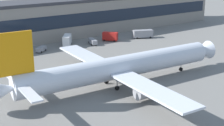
{
  "coord_description": "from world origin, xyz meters",
  "views": [
    {
      "loc": [
        -50.11,
        -66.36,
        31.59
      ],
      "look_at": [
        -1.62,
        3.06,
        5.0
      ],
      "focal_mm": 52.98,
      "sensor_mm": 36.0,
      "label": 1
    }
  ],
  "objects": [
    {
      "name": "belt_loader",
      "position": [
        15.47,
        40.76,
        1.15
      ],
      "size": [
        3.62,
        6.7,
        1.95
      ],
      "color": "gray",
      "rests_on": "ground_plane"
    },
    {
      "name": "catering_truck",
      "position": [
        6.03,
        43.88,
        2.29
      ],
      "size": [
        6.25,
        7.39,
        4.15
      ],
      "color": "white",
      "rests_on": "ground_plane"
    },
    {
      "name": "airliner",
      "position": [
        -2.54,
        -0.89,
        4.95
      ],
      "size": [
        66.0,
        56.63,
        17.24
      ],
      "color": "silver",
      "rests_on": "ground_plane"
    },
    {
      "name": "fuel_truck",
      "position": [
        38.26,
        37.81,
        1.88
      ],
      "size": [
        8.84,
        5.65,
        3.35
      ],
      "color": "gray",
      "rests_on": "ground_plane"
    },
    {
      "name": "baggage_tug",
      "position": [
        -11.89,
        47.04,
        1.09
      ],
      "size": [
        4.09,
        3.24,
        1.85
      ],
      "color": "gray",
      "rests_on": "ground_plane"
    },
    {
      "name": "ground_plane",
      "position": [
        0.0,
        0.0,
        0.0
      ],
      "size": [
        600.0,
        600.0,
        0.0
      ],
      "primitive_type": "plane",
      "color": "slate"
    },
    {
      "name": "stair_truck",
      "position": [
        24.17,
        41.11,
        1.98
      ],
      "size": [
        5.65,
        6.17,
        3.55
      ],
      "color": "red",
      "rests_on": "ground_plane"
    },
    {
      "name": "follow_me_car",
      "position": [
        -5.59,
        41.59,
        1.09
      ],
      "size": [
        4.65,
        4.18,
        1.85
      ],
      "color": "gray",
      "rests_on": "ground_plane"
    },
    {
      "name": "terminal_building",
      "position": [
        0.0,
        59.73,
        7.94
      ],
      "size": [
        190.3,
        16.92,
        15.83
      ],
      "color": "gray",
      "rests_on": "ground_plane"
    }
  ]
}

